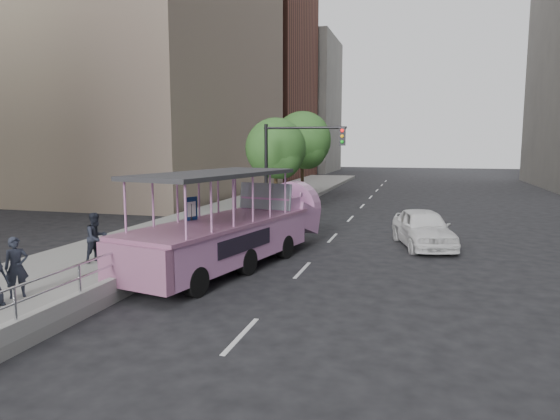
# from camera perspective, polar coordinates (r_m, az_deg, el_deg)

# --- Properties ---
(ground) EXTENTS (160.00, 160.00, 0.00)m
(ground) POSITION_cam_1_polar(r_m,az_deg,el_deg) (13.49, -5.56, -10.65)
(ground) COLOR black
(sidewalk) EXTENTS (5.50, 80.00, 0.30)m
(sidewalk) POSITION_cam_1_polar(r_m,az_deg,el_deg) (24.62, -9.66, -2.03)
(sidewalk) COLOR gray
(sidewalk) RESTS_ON ground
(kerb_wall) EXTENTS (0.24, 30.00, 0.36)m
(kerb_wall) POSITION_cam_1_polar(r_m,az_deg,el_deg) (16.40, -13.29, -5.79)
(kerb_wall) COLOR #A4A39F
(kerb_wall) RESTS_ON sidewalk
(guardrail) EXTENTS (0.07, 22.00, 0.71)m
(guardrail) POSITION_cam_1_polar(r_m,az_deg,el_deg) (16.26, -13.37, -3.51)
(guardrail) COLOR silver
(guardrail) RESTS_ON kerb_wall
(duck_boat) EXTENTS (4.42, 10.24, 3.31)m
(duck_boat) POSITION_cam_1_polar(r_m,az_deg,el_deg) (17.56, -4.85, -2.24)
(duck_boat) COLOR black
(duck_boat) RESTS_ON ground
(car) EXTENTS (2.98, 4.94, 1.57)m
(car) POSITION_cam_1_polar(r_m,az_deg,el_deg) (21.26, 16.05, -1.99)
(car) COLOR silver
(car) RESTS_ON ground
(pedestrian_near) EXTENTS (0.66, 0.68, 1.57)m
(pedestrian_near) POSITION_cam_1_polar(r_m,az_deg,el_deg) (14.47, -27.91, -5.80)
(pedestrian_near) COLOR #222632
(pedestrian_near) RESTS_ON sidewalk
(pedestrian_mid) EXTENTS (0.84, 0.96, 1.66)m
(pedestrian_mid) POSITION_cam_1_polar(r_m,az_deg,el_deg) (17.66, -20.26, -2.96)
(pedestrian_mid) COLOR #222632
(pedestrian_mid) RESTS_ON sidewalk
(parking_sign) EXTENTS (0.23, 0.52, 2.47)m
(parking_sign) POSITION_cam_1_polar(r_m,az_deg,el_deg) (16.81, -10.11, -1.56)
(parking_sign) COLOR black
(parking_sign) RESTS_ON ground
(traffic_signal) EXTENTS (4.20, 0.32, 5.20)m
(traffic_signal) POSITION_cam_1_polar(r_m,az_deg,el_deg) (25.26, 1.00, 5.96)
(traffic_signal) COLOR black
(traffic_signal) RESTS_ON ground
(street_tree_near) EXTENTS (3.52, 3.52, 5.72)m
(street_tree_near) POSITION_cam_1_polar(r_m,az_deg,el_deg) (28.98, -0.35, 6.80)
(street_tree_near) COLOR #3C2C1B
(street_tree_near) RESTS_ON ground
(street_tree_far) EXTENTS (3.97, 3.97, 6.45)m
(street_tree_far) POSITION_cam_1_polar(r_m,az_deg,el_deg) (34.74, 2.72, 7.73)
(street_tree_far) COLOR #3C2C1B
(street_tree_far) RESTS_ON ground
(midrise_brick) EXTENTS (18.00, 16.00, 26.00)m
(midrise_brick) POSITION_cam_1_polar(r_m,az_deg,el_deg) (64.68, -5.23, 15.36)
(midrise_brick) COLOR brown
(midrise_brick) RESTS_ON ground
(midrise_stone_b) EXTENTS (16.00, 14.00, 20.00)m
(midrise_stone_b) POSITION_cam_1_polar(r_m,az_deg,el_deg) (78.91, 0.41, 11.78)
(midrise_stone_b) COLOR slate
(midrise_stone_b) RESTS_ON ground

